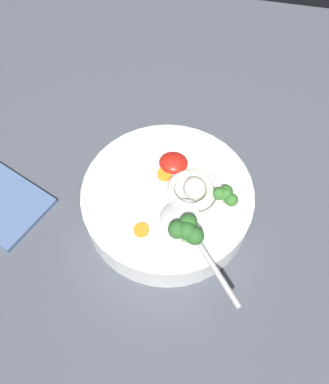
# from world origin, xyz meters

# --- Properties ---
(table_slab) EXTENTS (1.20, 1.20, 0.03)m
(table_slab) POSITION_xyz_m (0.00, 0.00, 0.01)
(table_slab) COLOR #474C56
(table_slab) RESTS_ON ground
(soup_bowl) EXTENTS (0.26, 0.26, 0.06)m
(soup_bowl) POSITION_xyz_m (0.00, 0.00, 0.06)
(soup_bowl) COLOR white
(soup_bowl) RESTS_ON table_slab
(noodle_pile) EXTENTS (0.10, 0.09, 0.04)m
(noodle_pile) POSITION_xyz_m (-0.04, 0.00, 0.10)
(noodle_pile) COLOR silver
(noodle_pile) RESTS_ON soup_bowl
(soup_spoon) EXTENTS (0.14, 0.15, 0.02)m
(soup_spoon) POSITION_xyz_m (-0.03, 0.05, 0.09)
(soup_spoon) COLOR #B7B7BC
(soup_spoon) RESTS_ON soup_bowl
(chili_sauce_dollop) EXTENTS (0.04, 0.04, 0.02)m
(chili_sauce_dollop) POSITION_xyz_m (-0.00, -0.05, 0.09)
(chili_sauce_dollop) COLOR red
(chili_sauce_dollop) RESTS_ON soup_bowl
(broccoli_floret_beside_noodles) EXTENTS (0.04, 0.03, 0.03)m
(broccoli_floret_beside_noodles) POSITION_xyz_m (-0.08, 0.00, 0.10)
(broccoli_floret_beside_noodles) COLOR #7A9E60
(broccoli_floret_beside_noodles) RESTS_ON soup_bowl
(broccoli_floret_near_spoon) EXTENTS (0.05, 0.04, 0.04)m
(broccoli_floret_near_spoon) POSITION_xyz_m (-0.04, 0.07, 0.11)
(broccoli_floret_near_spoon) COLOR #7A9E60
(broccoli_floret_near_spoon) RESTS_ON soup_bowl
(carrot_slice_far) EXTENTS (0.02, 0.02, 0.01)m
(carrot_slice_far) POSITION_xyz_m (0.01, -0.03, 0.09)
(carrot_slice_far) COLOR orange
(carrot_slice_far) RESTS_ON soup_bowl
(carrot_slice_front) EXTENTS (0.02, 0.02, 0.00)m
(carrot_slice_front) POSITION_xyz_m (0.02, 0.07, 0.09)
(carrot_slice_front) COLOR orange
(carrot_slice_front) RESTS_ON soup_bowl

